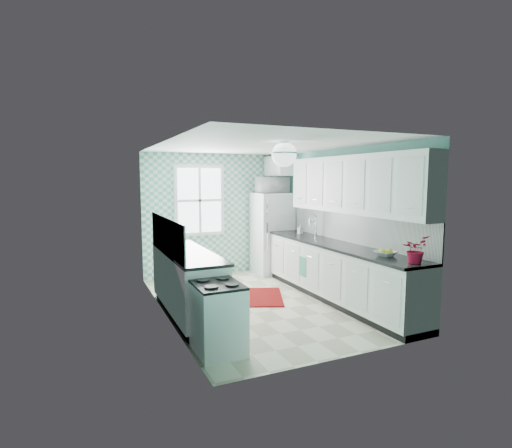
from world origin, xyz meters
name	(u,v)px	position (x,y,z in m)	size (l,w,h in m)	color
floor	(260,303)	(0.00, 0.00, -0.01)	(3.00, 4.40, 0.02)	beige
ceiling	(260,145)	(0.00, 0.00, 2.51)	(3.00, 4.40, 0.02)	white
wall_back	(215,214)	(0.00, 2.21, 1.25)	(3.00, 0.02, 2.50)	#68B6A7
wall_front	(345,248)	(0.00, -2.21, 1.25)	(3.00, 0.02, 2.50)	#68B6A7
wall_left	(164,231)	(-1.51, 0.00, 1.25)	(0.02, 4.40, 2.50)	#68B6A7
wall_right	(339,222)	(1.51, 0.00, 1.25)	(0.02, 4.40, 2.50)	#68B6A7
accent_wall	(216,214)	(0.00, 2.19, 1.25)	(3.00, 0.01, 2.50)	#56B395
window	(199,200)	(-0.35, 2.16, 1.55)	(1.04, 0.05, 1.44)	white
backsplash_right	(352,227)	(1.49, -0.40, 1.20)	(0.02, 3.60, 0.51)	white
backsplash_left	(166,235)	(-1.49, -0.07, 1.20)	(0.02, 2.15, 0.51)	white
upper_cabinets_right	(353,185)	(1.33, -0.60, 1.90)	(0.33, 3.20, 0.90)	white
upper_cabinet_fridge	(279,166)	(1.30, 1.83, 2.25)	(0.40, 0.74, 0.40)	white
ceiling_light	(284,154)	(0.00, -0.80, 2.32)	(0.34, 0.34, 0.35)	silver
base_cabinets_right	(336,273)	(1.20, -0.40, 0.45)	(0.60, 3.60, 0.90)	white
countertop_right	(336,245)	(1.19, -0.40, 0.92)	(0.63, 3.60, 0.04)	black
base_cabinets_left	(187,285)	(-1.20, -0.07, 0.45)	(0.60, 2.15, 0.90)	white
countertop_left	(188,253)	(-1.19, -0.07, 0.92)	(0.63, 2.15, 0.04)	black
fridge	(272,233)	(1.11, 1.78, 0.85)	(0.74, 0.73, 1.69)	white
stove	(218,316)	(-1.20, -1.46, 0.42)	(0.53, 0.66, 0.79)	white
sink	(308,237)	(1.20, 0.51, 0.93)	(0.50, 0.42, 0.53)	silver
rug	(259,297)	(0.12, 0.26, 0.01)	(0.75, 1.07, 0.02)	maroon
dish_towel	(303,267)	(0.89, 0.14, 0.48)	(0.01, 0.22, 0.33)	#599C87
fruit_bowl	(386,253)	(1.20, -1.52, 0.98)	(0.29, 0.29, 0.07)	white
potted_plant	(415,250)	(1.20, -2.03, 1.12)	(0.32, 0.27, 0.35)	#A81323
soap_bottle	(300,229)	(1.25, 0.86, 1.03)	(0.08, 0.08, 0.18)	#9EBDC4
microwave	(272,185)	(1.11, 1.78, 1.86)	(0.61, 0.41, 0.34)	silver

